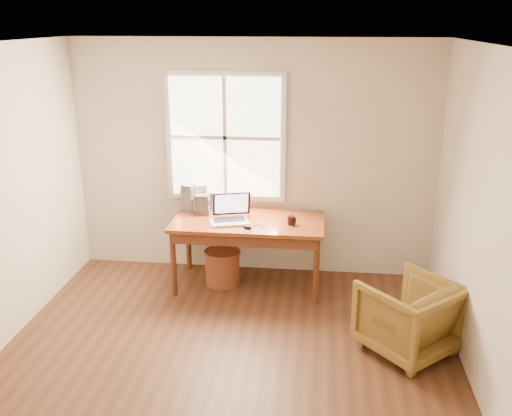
{
  "coord_description": "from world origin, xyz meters",
  "views": [
    {
      "loc": [
        0.75,
        -3.83,
        2.79
      ],
      "look_at": [
        0.1,
        1.65,
        0.94
      ],
      "focal_mm": 40.0,
      "sensor_mm": 36.0,
      "label": 1
    }
  ],
  "objects": [
    {
      "name": "desk",
      "position": [
        0.0,
        1.8,
        0.73
      ],
      "size": [
        1.6,
        0.8,
        0.04
      ],
      "primitive_type": "cube",
      "color": "brown",
      "rests_on": "room_shell"
    },
    {
      "name": "coffee_mug",
      "position": [
        0.46,
        1.72,
        0.79
      ],
      "size": [
        0.1,
        0.1,
        0.09
      ],
      "primitive_type": "cylinder",
      "rotation": [
        0.0,
        0.0,
        -0.4
      ],
      "color": "black",
      "rests_on": "desk"
    },
    {
      "name": "wicker_stool",
      "position": [
        -0.29,
        1.8,
        0.19
      ],
      "size": [
        0.42,
        0.42,
        0.37
      ],
      "primitive_type": "cylinder",
      "rotation": [
        0.0,
        0.0,
        -0.12
      ],
      "color": "brown",
      "rests_on": "room_shell"
    },
    {
      "name": "cd_stack_c",
      "position": [
        -0.69,
        2.03,
        0.9
      ],
      "size": [
        0.16,
        0.15,
        0.3
      ],
      "primitive_type": "cube",
      "rotation": [
        0.0,
        0.0,
        -0.29
      ],
      "color": "#999BA5",
      "rests_on": "desk"
    },
    {
      "name": "laptop",
      "position": [
        -0.19,
        1.7,
        0.91
      ],
      "size": [
        0.55,
        0.56,
        0.33
      ],
      "primitive_type": null,
      "rotation": [
        0.0,
        0.0,
        0.28
      ],
      "color": "#A8ABAF",
      "rests_on": "desk"
    },
    {
      "name": "cd_stack_d",
      "position": [
        -0.48,
        2.16,
        0.85
      ],
      "size": [
        0.17,
        0.16,
        0.19
      ],
      "primitive_type": "cube",
      "rotation": [
        0.0,
        0.0,
        0.16
      ],
      "color": "#ACB3B8",
      "rests_on": "desk"
    },
    {
      "name": "room_shell",
      "position": [
        -0.02,
        0.16,
        1.32
      ],
      "size": [
        4.04,
        4.54,
        2.64
      ],
      "color": "#512E1C",
      "rests_on": "ground"
    },
    {
      "name": "cd_stack_b",
      "position": [
        -0.52,
        1.94,
        0.86
      ],
      "size": [
        0.16,
        0.14,
        0.22
      ],
      "primitive_type": "cube",
      "rotation": [
        0.0,
        0.0,
        0.1
      ],
      "color": "#25262A",
      "rests_on": "desk"
    },
    {
      "name": "armchair",
      "position": [
        1.55,
        0.67,
        0.33
      ],
      "size": [
        1.01,
        1.01,
        0.66
      ],
      "primitive_type": "imported",
      "rotation": [
        0.0,
        0.0,
        3.87
      ],
      "color": "brown",
      "rests_on": "room_shell"
    },
    {
      "name": "cd_stack_a",
      "position": [
        -0.58,
        2.1,
        0.9
      ],
      "size": [
        0.19,
        0.18,
        0.29
      ],
      "primitive_type": "cube",
      "rotation": [
        0.0,
        0.0,
        0.41
      ],
      "color": "silver",
      "rests_on": "desk"
    },
    {
      "name": "mouse",
      "position": [
        0.03,
        1.55,
        0.77
      ],
      "size": [
        0.12,
        0.1,
        0.03
      ],
      "primitive_type": "ellipsoid",
      "rotation": [
        0.0,
        0.0,
        -0.42
      ],
      "color": "black",
      "rests_on": "desk"
    }
  ]
}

